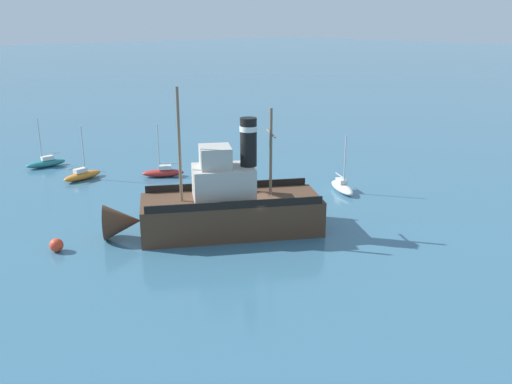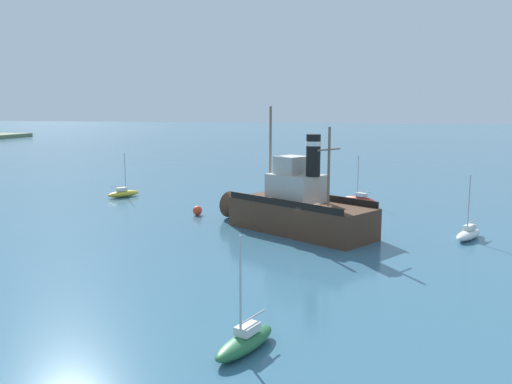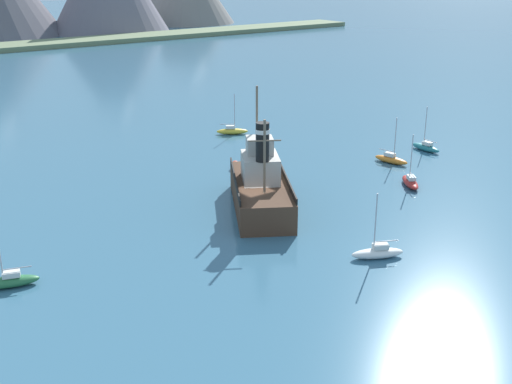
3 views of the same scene
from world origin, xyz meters
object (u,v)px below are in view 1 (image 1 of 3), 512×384
sailboat_red (163,172)px  old_tugboat (222,207)px  mooring_buoy (56,245)px  sailboat_teal (46,163)px  sailboat_orange (82,175)px  sailboat_white (342,187)px

sailboat_red → old_tugboat: bearing=163.4°
sailboat_red → mooring_buoy: size_ratio=5.72×
sailboat_teal → sailboat_red: size_ratio=1.00×
sailboat_orange → mooring_buoy: 16.32m
sailboat_white → sailboat_orange: 23.27m
mooring_buoy → sailboat_orange: bearing=-29.7°
sailboat_teal → sailboat_red: bearing=-147.2°
sailboat_red → mooring_buoy: sailboat_red is taller
sailboat_white → sailboat_orange: same height
sailboat_white → sailboat_teal: bearing=32.7°
mooring_buoy → old_tugboat: bearing=-113.5°
sailboat_teal → mooring_buoy: (-20.72, 7.28, 0.00)m
old_tugboat → sailboat_white: (0.54, -13.16, -1.40)m
sailboat_teal → sailboat_white: same height
sailboat_teal → sailboat_white: size_ratio=1.00×
sailboat_red → mooring_buoy: bearing=125.7°
sailboat_teal → mooring_buoy: bearing=160.6°
old_tugboat → sailboat_orange: 18.57m
sailboat_orange → old_tugboat: bearing=-174.7°
mooring_buoy → sailboat_white: bearing=-99.2°
old_tugboat → sailboat_white: 13.24m
sailboat_white → mooring_buoy: bearing=80.8°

